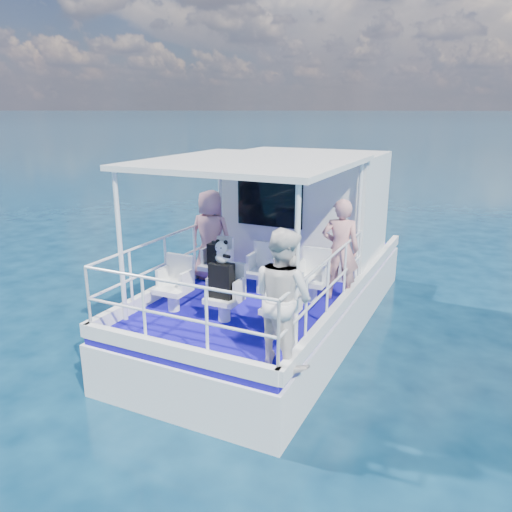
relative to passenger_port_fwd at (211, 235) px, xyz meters
The scene contains 20 objects.
ground 2.12m from the passenger_port_fwd, 21.93° to the right, with size 2000.00×2000.00×0.00m, color #072035.
hull 2.14m from the passenger_port_fwd, 25.34° to the left, with size 3.00×7.00×1.60m, color white.
deck 1.53m from the passenger_port_fwd, 25.34° to the left, with size 2.90×6.90×0.10m, color #140A93.
cabin 2.18m from the passenger_port_fwd, 58.19° to the left, with size 2.85×2.00×2.20m, color white.
canopy 1.94m from the passenger_port_fwd, 30.02° to the right, with size 3.00×3.20×0.08m, color white.
canopy_posts 1.37m from the passenger_port_fwd, 31.86° to the right, with size 2.77×2.97×2.20m.
railings 1.57m from the passenger_port_fwd, 42.19° to the right, with size 2.84×3.59×1.00m, color white, non-canonical shape.
seat_port_fwd 0.72m from the passenger_port_fwd, 47.06° to the right, with size 0.48×0.46×0.38m, color white.
seat_center_fwd 1.33m from the passenger_port_fwd, 12.81° to the right, with size 0.48×0.46×0.38m, color white.
seat_stbd_fwd 2.15m from the passenger_port_fwd, ahead, with size 0.48×0.46×0.38m, color white.
seat_port_aft 1.70m from the passenger_port_fwd, 81.20° to the right, with size 0.48×0.46×0.38m, color white.
seat_center_aft 2.03m from the passenger_port_fwd, 53.80° to the right, with size 0.48×0.46×0.38m, color white.
seat_stbd_aft 2.65m from the passenger_port_fwd, 37.38° to the right, with size 0.48×0.46×0.38m, color white.
passenger_port_fwd is the anchor object (origin of this frame).
passenger_stbd_fwd 2.39m from the passenger_port_fwd, ahead, with size 0.61×0.40×1.67m, color #DC908E.
passenger_stbd_aft 3.35m from the passenger_port_fwd, 44.37° to the right, with size 0.83×0.64×1.70m, color silver.
backpack_port 0.47m from the passenger_port_fwd, 45.66° to the right, with size 0.29×0.16×0.38m, color black.
backpack_center 1.97m from the passenger_port_fwd, 54.71° to the right, with size 0.34×0.19×0.52m, color black.
compact_camera 0.40m from the passenger_port_fwd, 49.29° to the right, with size 0.09×0.06×0.06m, color black.
panda 1.95m from the passenger_port_fwd, 54.35° to the right, with size 0.22×0.18×0.34m, color silver, non-canonical shape.
Camera 1 is at (3.38, -7.04, 3.92)m, focal length 35.00 mm.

